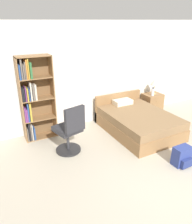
# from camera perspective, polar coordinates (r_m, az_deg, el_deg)

# --- Properties ---
(wall_back) EXTENTS (9.00, 0.06, 2.60)m
(wall_back) POSITION_cam_1_polar(r_m,az_deg,el_deg) (5.84, 1.26, 10.07)
(wall_back) COLOR white
(wall_back) RESTS_ON ground_plane
(bookshelf) EXTENTS (0.74, 0.34, 1.92)m
(bookshelf) POSITION_cam_1_polar(r_m,az_deg,el_deg) (5.05, -16.20, 3.55)
(bookshelf) COLOR olive
(bookshelf) RESTS_ON ground_plane
(bed) EXTENTS (1.42, 1.94, 0.75)m
(bed) POSITION_cam_1_polar(r_m,az_deg,el_deg) (5.56, 10.57, -2.36)
(bed) COLOR olive
(bed) RESTS_ON ground_plane
(office_chair) EXTENTS (0.58, 0.66, 1.08)m
(office_chair) POSITION_cam_1_polar(r_m,az_deg,el_deg) (4.49, -6.83, -4.93)
(office_chair) COLOR #232326
(office_chair) RESTS_ON ground_plane
(nightstand) EXTENTS (0.54, 0.46, 0.58)m
(nightstand) POSITION_cam_1_polar(r_m,az_deg,el_deg) (6.76, 14.38, 2.22)
(nightstand) COLOR olive
(nightstand) RESTS_ON ground_plane
(table_lamp) EXTENTS (0.25, 0.25, 0.47)m
(table_lamp) POSITION_cam_1_polar(r_m,az_deg,el_deg) (6.57, 15.09, 7.55)
(table_lamp) COLOR tan
(table_lamp) RESTS_ON nightstand
(water_bottle) EXTENTS (0.08, 0.08, 0.24)m
(water_bottle) POSITION_cam_1_polar(r_m,az_deg,el_deg) (6.48, 14.60, 5.12)
(water_bottle) COLOR silver
(water_bottle) RESTS_ON nightstand
(backpack_blue) EXTENTS (0.34, 0.28, 0.38)m
(backpack_blue) POSITION_cam_1_polar(r_m,az_deg,el_deg) (4.57, 21.58, -10.75)
(backpack_blue) COLOR navy
(backpack_blue) RESTS_ON ground_plane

